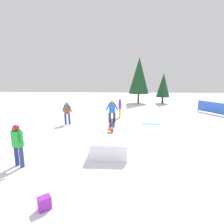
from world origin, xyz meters
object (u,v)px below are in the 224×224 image
(main_rider_on_rail, at_px, (112,112))
(backpack_on_snow, at_px, (44,203))
(bystander_purple, at_px, (120,107))
(bystander_brown, at_px, (67,112))
(loose_snowboard_cyan, at_px, (151,124))
(bystander_green, at_px, (18,143))
(rail_feature, at_px, (112,125))
(pine_tree_near, at_px, (139,76))
(pine_tree_far, at_px, (163,85))

(main_rider_on_rail, xyz_separation_m, backpack_on_snow, (-5.31, 1.42, -1.31))
(bystander_purple, relative_size, bystander_brown, 0.99)
(loose_snowboard_cyan, bearing_deg, bystander_purple, 141.60)
(bystander_green, bearing_deg, rail_feature, 66.78)
(main_rider_on_rail, relative_size, loose_snowboard_cyan, 1.16)
(pine_tree_near, bearing_deg, loose_snowboard_cyan, 179.64)
(rail_feature, bearing_deg, loose_snowboard_cyan, -40.14)
(rail_feature, distance_m, pine_tree_near, 14.21)
(bystander_green, height_order, loose_snowboard_cyan, bystander_green)
(bystander_purple, bearing_deg, backpack_on_snow, 165.65)
(loose_snowboard_cyan, distance_m, pine_tree_near, 11.08)
(rail_feature, xyz_separation_m, pine_tree_far, (13.70, -5.82, 1.59))
(bystander_green, xyz_separation_m, pine_tree_far, (16.91, -9.12, 1.43))
(rail_feature, relative_size, backpack_on_snow, 7.01)
(bystander_green, height_order, pine_tree_near, pine_tree_near)
(bystander_purple, distance_m, bystander_brown, 4.39)
(backpack_on_snow, height_order, pine_tree_near, pine_tree_near)
(pine_tree_near, bearing_deg, bystander_purple, 164.62)
(rail_feature, height_order, bystander_brown, bystander_brown)
(bystander_green, distance_m, backpack_on_snow, 2.91)
(pine_tree_near, distance_m, pine_tree_far, 3.33)
(pine_tree_far, bearing_deg, bystander_purple, 147.41)
(rail_feature, distance_m, pine_tree_far, 14.97)
(rail_feature, xyz_separation_m, bystander_purple, (5.19, -0.37, 0.12))
(rail_feature, height_order, backpack_on_snow, rail_feature)
(bystander_green, distance_m, bystander_brown, 6.04)
(main_rider_on_rail, distance_m, backpack_on_snow, 5.65)
(bystander_purple, height_order, loose_snowboard_cyan, bystander_purple)
(bystander_brown, bearing_deg, main_rider_on_rail, 140.15)
(rail_feature, relative_size, bystander_purple, 1.55)
(loose_snowboard_cyan, bearing_deg, pine_tree_far, 76.75)
(pine_tree_far, bearing_deg, pine_tree_near, 90.67)
(pine_tree_near, bearing_deg, bystander_green, 160.42)
(rail_feature, height_order, pine_tree_far, pine_tree_far)
(bystander_purple, distance_m, loose_snowboard_cyan, 3.16)
(backpack_on_snow, bearing_deg, rail_feature, 35.37)
(rail_feature, bearing_deg, pine_tree_near, -11.42)
(rail_feature, height_order, bystander_green, bystander_green)
(bystander_brown, bearing_deg, pine_tree_near, -118.65)
(bystander_purple, distance_m, pine_tree_far, 10.21)
(main_rider_on_rail, distance_m, pine_tree_near, 14.08)
(bystander_purple, bearing_deg, pine_tree_far, -37.23)
(rail_feature, xyz_separation_m, bystander_green, (-3.21, 3.30, 0.17))
(rail_feature, bearing_deg, pine_tree_far, -23.22)
(main_rider_on_rail, height_order, loose_snowboard_cyan, main_rider_on_rail)
(bystander_purple, bearing_deg, bystander_brown, 117.84)
(loose_snowboard_cyan, height_order, backpack_on_snow, backpack_on_snow)
(backpack_on_snow, bearing_deg, pine_tree_far, 29.51)
(loose_snowboard_cyan, relative_size, pine_tree_far, 0.33)
(bystander_purple, xyz_separation_m, loose_snowboard_cyan, (-2.03, -2.27, -0.85))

